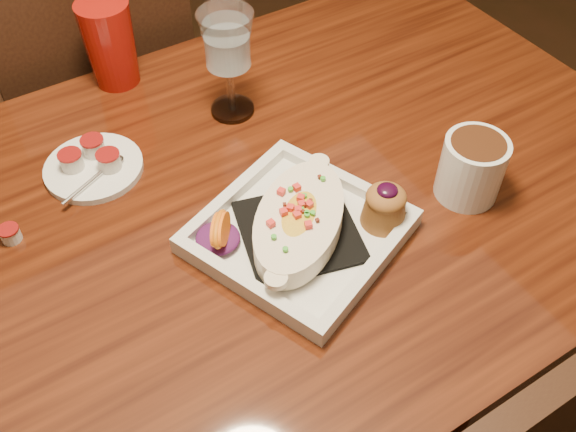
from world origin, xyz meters
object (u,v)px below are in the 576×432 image
coffee_mug (473,165)px  saucer (93,165)px  goblet (227,46)px  chair_far (103,114)px  red_tumbler (110,44)px  plate (306,224)px  table (224,253)px

coffee_mug → saucer: coffee_mug is taller
goblet → saucer: goblet is taller
saucer → chair_far: bearing=73.6°
goblet → red_tumbler: size_ratio=1.23×
plate → goblet: bearing=59.7°
chair_far → red_tumbler: chair_far is taller
coffee_mug → red_tumbler: size_ratio=0.84×
plate → saucer: 0.37m
plate → goblet: goblet is taller
coffee_mug → saucer: size_ratio=0.84×
table → goblet: (0.14, 0.21, 0.23)m
chair_far → red_tumbler: 0.40m
saucer → plate: bearing=-54.4°
chair_far → saucer: 0.52m
table → coffee_mug: 0.42m
coffee_mug → red_tumbler: bearing=97.6°
coffee_mug → saucer: (-0.48, 0.36, -0.04)m
goblet → table: bearing=-123.4°
saucer → table: bearing=-56.1°
chair_far → plate: size_ratio=2.71×
chair_far → goblet: 0.58m
table → coffee_mug: (0.35, -0.16, 0.15)m
table → chair_far: size_ratio=1.61×
red_tumbler → chair_far: bearing=89.5°
chair_far → red_tumbler: (-0.00, -0.23, 0.32)m
goblet → red_tumbler: (-0.14, 0.19, -0.06)m
chair_far → goblet: bearing=107.8°
red_tumbler → saucer: bearing=-121.4°
coffee_mug → saucer: 0.60m
table → saucer: bearing=123.9°
plate → coffee_mug: coffee_mug is taller
chair_far → plate: chair_far is taller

